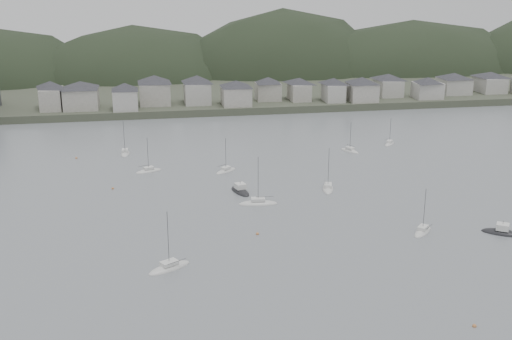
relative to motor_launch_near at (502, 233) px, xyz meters
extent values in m
cube|color=#383D2D|center=(-49.33, 258.56, 1.22)|extent=(900.00, 250.00, 3.00)
ellipsoid|color=black|center=(-81.63, 236.43, -10.25)|extent=(132.08, 90.41, 79.74)
ellipsoid|color=black|center=(1.31, 236.50, -12.96)|extent=(133.88, 88.37, 101.41)
ellipsoid|color=black|center=(76.62, 231.47, -10.60)|extent=(165.81, 81.78, 82.55)
cube|color=gray|center=(-114.33, 145.53, 7.01)|extent=(8.34, 12.91, 8.59)
pyramid|color=#28272C|center=(-114.33, 145.53, 12.81)|extent=(15.78, 15.78, 3.01)
cube|color=gray|center=(-102.65, 144.89, 6.90)|extent=(13.68, 13.35, 8.36)
pyramid|color=#28272C|center=(-102.65, 144.89, 12.54)|extent=(20.07, 20.07, 2.93)
cube|color=#A6A39C|center=(-84.91, 139.58, 6.76)|extent=(9.78, 10.20, 8.08)
pyramid|color=#28272C|center=(-84.91, 139.58, 12.21)|extent=(14.83, 14.83, 2.83)
cube|color=gray|center=(-72.85, 149.21, 7.26)|extent=(12.59, 13.33, 9.09)
pyramid|color=#28272C|center=(-72.85, 149.21, 13.40)|extent=(19.24, 19.24, 3.18)
cube|color=#A6A39C|center=(-55.08, 147.67, 7.15)|extent=(10.74, 12.17, 8.87)
pyramid|color=#28272C|center=(-55.08, 147.67, 13.14)|extent=(17.01, 17.01, 3.10)
cube|color=gray|center=(-39.41, 141.10, 6.56)|extent=(11.63, 12.09, 7.69)
pyramid|color=#28272C|center=(-39.41, 141.10, 11.75)|extent=(17.61, 17.61, 2.69)
cube|color=gray|center=(-24.08, 149.76, 6.44)|extent=(10.37, 9.35, 7.44)
pyramid|color=#28272C|center=(-24.08, 149.76, 11.46)|extent=(14.65, 14.65, 2.60)
cube|color=gray|center=(-10.71, 147.36, 6.33)|extent=(8.24, 12.20, 7.22)
pyramid|color=#28272C|center=(-10.71, 147.36, 11.20)|extent=(15.17, 15.17, 2.53)
cube|color=#A6A39C|center=(3.16, 142.12, 6.45)|extent=(8.06, 10.91, 7.46)
pyramid|color=#28272C|center=(3.16, 142.12, 11.48)|extent=(14.08, 14.08, 2.61)
cube|color=gray|center=(15.48, 140.63, 6.55)|extent=(11.73, 11.78, 7.66)
pyramid|color=#28272C|center=(15.48, 140.63, 11.72)|extent=(17.46, 17.46, 2.68)
cube|color=#A6A39C|center=(31.30, 150.47, 6.38)|extent=(10.19, 13.02, 7.33)
pyramid|color=#28272C|center=(31.30, 150.47, 11.33)|extent=(17.23, 17.23, 2.57)
cube|color=#A6A39C|center=(46.21, 141.63, 6.15)|extent=(11.70, 9.81, 6.88)
pyramid|color=#28272C|center=(46.21, 141.63, 10.80)|extent=(15.97, 15.97, 2.41)
cube|color=#A6A39C|center=(63.07, 150.47, 6.22)|extent=(12.83, 12.48, 7.00)
pyramid|color=#28272C|center=(63.07, 150.47, 10.94)|extent=(18.79, 18.79, 2.45)
cube|color=#A6A39C|center=(81.40, 150.99, 6.20)|extent=(11.07, 13.50, 6.97)
pyramid|color=#28272C|center=(81.40, 150.99, 10.90)|extent=(18.25, 18.25, 2.44)
ellipsoid|color=silver|center=(-17.22, 3.95, -0.23)|extent=(7.50, 7.73, 1.63)
cube|color=silver|center=(-17.22, 3.95, 0.88)|extent=(3.27, 3.31, 0.70)
cylinder|color=#3F3F42|center=(-17.22, 3.95, 5.02)|extent=(0.12, 0.12, 10.20)
cylinder|color=#3F3F42|center=(-16.21, 2.88, 1.43)|extent=(2.59, 2.74, 0.10)
ellipsoid|color=silver|center=(-11.83, 72.82, -0.23)|extent=(5.73, 7.94, 1.53)
cube|color=silver|center=(-11.83, 72.82, 0.83)|extent=(2.74, 3.16, 0.70)
cylinder|color=#3F3F42|center=(-11.83, 72.82, 4.71)|extent=(0.12, 0.12, 9.59)
cylinder|color=#3F3F42|center=(-11.20, 74.04, 1.38)|extent=(1.69, 3.11, 0.10)
ellipsoid|color=silver|center=(-84.55, 82.86, -0.23)|extent=(3.09, 8.66, 1.71)
cube|color=silver|center=(-84.55, 82.86, 0.92)|extent=(2.00, 3.07, 0.70)
cylinder|color=#3F3F42|center=(-84.55, 82.86, 5.26)|extent=(0.12, 0.12, 10.69)
cylinder|color=#3F3F42|center=(-84.49, 81.32, 1.47)|extent=(0.26, 3.85, 0.10)
ellipsoid|color=silver|center=(-54.89, 57.83, -0.23)|extent=(7.77, 6.94, 1.58)
cube|color=silver|center=(-54.89, 57.83, 0.86)|extent=(3.25, 3.10, 0.70)
cylinder|color=#3F3F42|center=(-54.89, 57.83, 4.87)|extent=(0.12, 0.12, 9.91)
cylinder|color=#3F3F42|center=(-56.00, 58.73, 1.41)|extent=(2.84, 2.31, 0.10)
ellipsoid|color=silver|center=(-29.84, 36.86, -0.23)|extent=(5.18, 9.51, 1.81)
cube|color=silver|center=(-29.84, 36.86, 0.97)|extent=(2.76, 3.59, 0.70)
cylinder|color=#3F3F42|center=(-29.84, 36.86, 5.58)|extent=(0.12, 0.12, 11.33)
cylinder|color=#3F3F42|center=(-30.26, 38.44, 1.52)|extent=(1.17, 3.96, 0.10)
ellipsoid|color=silver|center=(-50.58, 28.58, -0.23)|extent=(10.12, 4.11, 1.97)
cube|color=silver|center=(-50.58, 28.58, 1.05)|extent=(3.65, 2.50, 0.70)
cylinder|color=#3F3F42|center=(-50.58, 28.58, 6.08)|extent=(0.12, 0.12, 12.32)
cylinder|color=#3F3F42|center=(-48.81, 28.76, 1.60)|extent=(4.43, 0.54, 0.10)
ellipsoid|color=silver|center=(4.40, 79.18, -0.23)|extent=(6.21, 6.98, 1.42)
cube|color=silver|center=(4.40, 79.18, 0.78)|extent=(2.77, 2.92, 0.70)
cylinder|color=#3F3F42|center=(4.40, 79.18, 4.36)|extent=(0.12, 0.12, 8.89)
cylinder|color=#3F3F42|center=(3.61, 80.18, 1.33)|extent=(2.07, 2.57, 0.10)
ellipsoid|color=silver|center=(-74.56, -4.79, -0.23)|extent=(9.76, 7.47, 1.91)
cube|color=silver|center=(-74.56, -4.79, 1.02)|extent=(3.94, 3.50, 0.70)
cylinder|color=#3F3F42|center=(-74.56, -4.79, 5.87)|extent=(0.12, 0.12, 11.91)
cylinder|color=#3F3F42|center=(-73.09, -5.66, 1.57)|extent=(3.74, 2.27, 0.10)
ellipsoid|color=silver|center=(-77.38, 61.67, -0.23)|extent=(8.47, 5.45, 1.62)
cube|color=silver|center=(-77.38, 61.67, 0.88)|extent=(3.29, 2.72, 0.70)
cylinder|color=#3F3F42|center=(-77.38, 61.67, 4.97)|extent=(0.12, 0.12, 10.11)
cylinder|color=#3F3F42|center=(-78.73, 62.22, 1.43)|extent=(3.41, 1.47, 0.10)
ellipsoid|color=black|center=(0.00, 0.00, -0.23)|extent=(9.17, 7.67, 1.96)
cube|color=silver|center=(0.00, 0.00, 1.40)|extent=(3.61, 3.57, 1.40)
cylinder|color=#3F3F42|center=(0.00, 0.00, 2.30)|extent=(0.10, 0.10, 1.20)
ellipsoid|color=black|center=(-53.58, 38.78, -0.23)|extent=(5.64, 9.68, 2.01)
cube|color=silver|center=(-53.58, 38.78, 1.42)|extent=(3.20, 3.33, 1.40)
cylinder|color=#3F3F42|center=(-53.58, 38.78, 2.32)|extent=(0.10, 0.10, 1.20)
sphere|color=#BC743E|center=(-87.30, 47.34, -0.13)|extent=(0.70, 0.70, 0.70)
sphere|color=#BC743E|center=(-25.84, -35.71, -0.13)|extent=(0.70, 0.70, 0.70)
sphere|color=#BC743E|center=(-54.26, 9.27, -0.13)|extent=(0.70, 0.70, 0.70)
sphere|color=#BC743E|center=(-99.64, 80.02, -0.13)|extent=(0.70, 0.70, 0.70)
camera|label=1|loc=(-78.07, -121.73, 55.82)|focal=45.02mm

